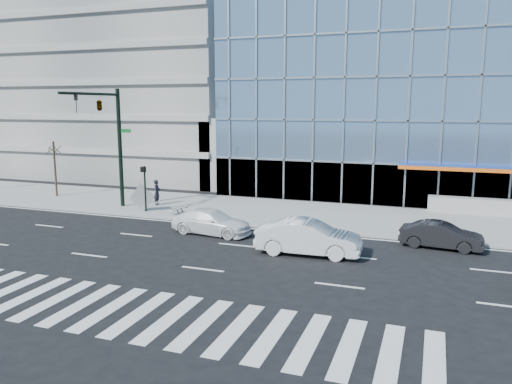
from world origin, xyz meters
TOP-DOWN VIEW (x-y plane):
  - ground at (0.00, 0.00)m, footprint 160.00×160.00m
  - sidewalk at (0.00, 8.00)m, footprint 120.00×8.00m
  - theatre_building at (14.00, 26.00)m, footprint 42.00×26.00m
  - parking_garage at (-20.00, 26.00)m, footprint 24.00×24.00m
  - ramp_block at (-6.00, 18.00)m, footprint 6.00×8.00m
  - tower_backdrop at (-30.00, 70.00)m, footprint 14.00×14.00m
  - traffic_signal at (-11.00, 4.57)m, footprint 1.14×5.74m
  - ped_signal_post at (-8.50, 4.94)m, footprint 0.30×0.33m
  - street_tree_near at (-18.00, 7.50)m, footprint 1.10×1.10m
  - white_suv at (-2.20, 1.69)m, footprint 4.78×2.29m
  - white_sedan at (3.80, -0.27)m, footprint 5.10×1.99m
  - dark_sedan at (9.80, 3.00)m, footprint 4.10×1.80m
  - pedestrian at (-8.90, 7.12)m, footprint 0.55×0.72m
  - tilted_panel at (-8.77, 5.00)m, footprint 1.82×0.23m

SIDE VIEW (x-z plane):
  - ground at x=0.00m, z-range 0.00..0.00m
  - sidewalk at x=0.00m, z-range 0.00..0.15m
  - dark_sedan at x=9.80m, z-range 0.00..1.31m
  - white_suv at x=-2.20m, z-range 0.00..1.34m
  - white_sedan at x=3.80m, z-range 0.00..1.65m
  - pedestrian at x=-8.90m, z-range 0.15..1.92m
  - tilted_panel at x=-8.77m, z-range 0.15..1.98m
  - ped_signal_post at x=-8.50m, z-range 0.64..3.64m
  - ramp_block at x=-6.00m, z-range 0.00..6.00m
  - street_tree_near at x=-18.00m, z-range 1.66..5.89m
  - traffic_signal at x=-11.00m, z-range 2.16..10.16m
  - theatre_building at x=14.00m, z-range 0.00..15.00m
  - parking_garage at x=-20.00m, z-range 0.00..20.00m
  - tower_backdrop at x=-30.00m, z-range 0.00..48.00m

